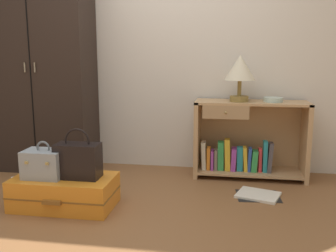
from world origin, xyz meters
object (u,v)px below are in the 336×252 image
bottle (14,189)px  open_book_on_floor (258,195)px  wardrobe (42,67)px  train_case (44,164)px  suitcase_large (65,192)px  handbag (78,160)px  table_lamp (240,70)px  bowl (273,100)px  bookshelf (246,141)px

bottle → open_book_on_floor: (1.95, 0.36, -0.07)m
wardrobe → train_case: (0.47, -0.97, -0.69)m
train_case → suitcase_large: bearing=12.3°
handbag → open_book_on_floor: bearing=18.4°
open_book_on_floor → train_case: bearing=-163.2°
table_lamp → handbag: table_lamp is taller
wardrobe → train_case: bearing=-63.9°
wardrobe → train_case: 1.28m
table_lamp → train_case: 1.87m
wardrobe → bowl: bearing=0.8°
bowl → train_case: (-1.75, -1.00, -0.40)m
table_lamp → train_case: size_ratio=1.45×
table_lamp → suitcase_large: 1.84m
table_lamp → suitcase_large: size_ratio=0.55×
table_lamp → train_case: table_lamp is taller
train_case → handbag: 0.26m
wardrobe → open_book_on_floor: (2.09, -0.48, -1.02)m
table_lamp → bottle: bearing=-154.5°
bowl → open_book_on_floor: bearing=-105.1°
suitcase_large → open_book_on_floor: 1.55m
train_case → open_book_on_floor: bearing=16.8°
suitcase_large → bookshelf: bearing=35.3°
bookshelf → bowl: bearing=-4.1°
bowl → suitcase_large: (-1.61, -0.97, -0.62)m
bookshelf → train_case: bearing=-146.4°
handbag → open_book_on_floor: 1.48m
table_lamp → handbag: bearing=-141.7°
table_lamp → bowl: table_lamp is taller
bookshelf → handbag: bearing=-142.4°
bookshelf → table_lamp: 0.68m
bottle → handbag: bearing=-8.4°
handbag → bottle: size_ratio=2.13×
table_lamp → bottle: table_lamp is taller
train_case → open_book_on_floor: size_ratio=0.74×
bowl → open_book_on_floor: (-0.14, -0.51, -0.73)m
bottle → table_lamp: bearing=25.5°
bookshelf → suitcase_large: bearing=-144.7°
suitcase_large → train_case: size_ratio=2.61×
table_lamp → handbag: (-1.19, -0.94, -0.64)m
bowl → train_case: bowl is taller
bookshelf → handbag: 1.60m
bookshelf → bowl: size_ratio=5.91×
wardrobe → bottle: 1.28m
suitcase_large → open_book_on_floor: (1.48, 0.46, -0.11)m
suitcase_large → open_book_on_floor: size_ratio=1.93×
train_case → handbag: handbag is taller
wardrobe → suitcase_large: (0.61, -0.94, -0.91)m
train_case → handbag: (0.25, 0.04, 0.03)m
bookshelf → bottle: bearing=-154.5°
suitcase_large → bottle: size_ratio=4.31×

